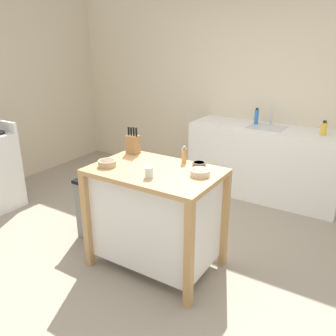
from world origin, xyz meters
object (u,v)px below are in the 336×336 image
Objects in this scene: bowl_ceramic_small at (199,164)px; pepper_grinder at (184,155)px; bowl_ceramic_wide at (200,172)px; trash_bin at (97,208)px; bottle_spray_cleaner at (324,129)px; bowl_stoneware_deep at (107,163)px; drinking_cup at (149,172)px; bottle_hand_soap at (256,117)px; knife_block at (133,144)px; sink_faucet at (271,116)px; kitchen_island at (156,214)px.

pepper_grinder is at bearing 172.71° from bowl_ceramic_small.
bowl_ceramic_wide is 0.21m from bowl_ceramic_small.
trash_bin is 3.79× the size of bottle_spray_cleaner.
bowl_stoneware_deep is 0.92× the size of bottle_spray_cleaner.
bowl_ceramic_small is at bearing -7.29° from pepper_grinder.
bowl_ceramic_small is at bearing 63.74° from drinking_cup.
bowl_ceramic_wide reaches higher than trash_bin.
bottle_hand_soap reaches higher than bowl_stoneware_deep.
pepper_grinder is at bearing 12.01° from trash_bin.
bowl_ceramic_small is 0.48m from drinking_cup.
drinking_cup is at bearing -41.53° from knife_block.
sink_faucet is at bearing 83.78° from drinking_cup.
bowl_stoneware_deep is at bearing -106.93° from sink_faucet.
sink_faucet reaches higher than bottle_hand_soap.
bowl_ceramic_wide is at bearing -60.35° from bowl_ceramic_small.
knife_block reaches higher than bowl_ceramic_wide.
bottle_hand_soap reaches higher than drinking_cup.
pepper_grinder reaches higher than drinking_cup.
drinking_cup is at bearing -141.68° from bowl_ceramic_wide.
bowl_stoneware_deep reaches higher than bowl_ceramic_small.
kitchen_island is at bearing -93.77° from bottle_hand_soap.
bowl_stoneware_deep is at bearing 177.25° from drinking_cup.
trash_bin is (-0.89, -0.19, -0.67)m from pepper_grinder.
bowl_ceramic_wide is (0.76, 0.23, -0.00)m from bowl_stoneware_deep.
knife_block reaches higher than bowl_ceramic_small.
bowl_ceramic_small is 0.18× the size of trash_bin.
knife_block reaches higher than bowl_stoneware_deep.
bowl_ceramic_wide is 1.03× the size of pepper_grinder.
knife_block is 2.22× the size of bowl_ceramic_small.
drinking_cup is (0.06, -0.17, 0.45)m from kitchen_island.
trash_bin is (-0.39, 0.24, -0.63)m from bowl_stoneware_deep.
trash_bin is (-1.15, 0.01, -0.63)m from bowl_ceramic_wide.
bowl_ceramic_wide is at bearing -107.36° from bottle_spray_cleaner.
pepper_grinder is (0.50, 0.43, 0.04)m from bowl_stoneware_deep.
pepper_grinder is (0.05, 0.45, 0.03)m from drinking_cup.
sink_faucet is at bearing 81.66° from kitchen_island.
bottle_spray_cleaner is (0.96, 1.94, 0.47)m from kitchen_island.
drinking_cup is 2.25m from bottle_hand_soap.
trash_bin is at bearing -155.78° from knife_block.
sink_faucet is (1.09, 2.04, 0.70)m from trash_bin.
bowl_ceramic_wide reaches higher than kitchen_island.
bottle_spray_cleaner reaches higher than pepper_grinder.
drinking_cup is (-0.21, -0.43, 0.02)m from bowl_ceramic_small.
bowl_stoneware_deep reaches higher than bowl_ceramic_wide.
knife_block reaches higher than bottle_hand_soap.
bottle_spray_cleaner is 0.83m from bottle_hand_soap.
kitchen_island is at bearing 109.40° from drinking_cup.
bottle_hand_soap is at bearing 65.37° from trash_bin.
kitchen_island is 0.56m from pepper_grinder.
bowl_ceramic_wide is (0.79, -0.17, -0.07)m from knife_block.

